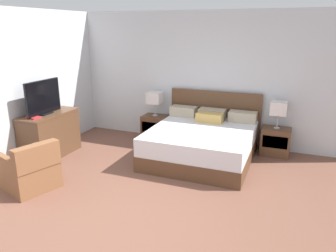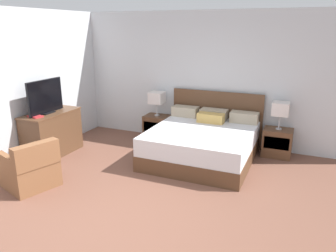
{
  "view_description": "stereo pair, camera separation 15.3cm",
  "coord_description": "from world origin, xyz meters",
  "px_view_note": "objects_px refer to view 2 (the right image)",
  "views": [
    {
      "loc": [
        1.85,
        -3.08,
        2.37
      ],
      "look_at": [
        -0.12,
        1.9,
        0.75
      ],
      "focal_mm": 35.0,
      "sensor_mm": 36.0,
      "label": 1
    },
    {
      "loc": [
        1.99,
        -3.02,
        2.37
      ],
      "look_at": [
        -0.12,
        1.9,
        0.75
      ],
      "focal_mm": 35.0,
      "sensor_mm": 36.0,
      "label": 2
    }
  ],
  "objects_px": {
    "table_lamp_left": "(157,98)",
    "book_red_cover": "(35,116)",
    "nightstand_right": "(277,143)",
    "bed": "(203,142)",
    "dresser": "(52,133)",
    "table_lamp_right": "(281,109)",
    "nightstand_left": "(157,127)",
    "armchair_by_window": "(31,169)",
    "tv": "(45,97)"
  },
  "relations": [
    {
      "from": "table_lamp_left",
      "to": "book_red_cover",
      "type": "height_order",
      "value": "table_lamp_left"
    },
    {
      "from": "nightstand_right",
      "to": "table_lamp_left",
      "type": "distance_m",
      "value": 2.6
    },
    {
      "from": "bed",
      "to": "table_lamp_left",
      "type": "bearing_deg",
      "value": 151.08
    },
    {
      "from": "bed",
      "to": "table_lamp_left",
      "type": "height_order",
      "value": "bed"
    },
    {
      "from": "bed",
      "to": "nightstand_right",
      "type": "distance_m",
      "value": 1.44
    },
    {
      "from": "nightstand_right",
      "to": "dresser",
      "type": "height_order",
      "value": "dresser"
    },
    {
      "from": "nightstand_right",
      "to": "book_red_cover",
      "type": "relative_size",
      "value": 2.11
    },
    {
      "from": "nightstand_right",
      "to": "table_lamp_right",
      "type": "height_order",
      "value": "table_lamp_right"
    },
    {
      "from": "nightstand_left",
      "to": "armchair_by_window",
      "type": "xyz_separation_m",
      "value": [
        -0.82,
        -2.81,
        0.02
      ]
    },
    {
      "from": "bed",
      "to": "nightstand_left",
      "type": "xyz_separation_m",
      "value": [
        -1.26,
        0.69,
        -0.06
      ]
    },
    {
      "from": "nightstand_left",
      "to": "dresser",
      "type": "bearing_deg",
      "value": -132.36
    },
    {
      "from": "table_lamp_left",
      "to": "dresser",
      "type": "bearing_deg",
      "value": -132.34
    },
    {
      "from": "dresser",
      "to": "tv",
      "type": "distance_m",
      "value": 0.72
    },
    {
      "from": "nightstand_left",
      "to": "nightstand_right",
      "type": "distance_m",
      "value": 2.52
    },
    {
      "from": "bed",
      "to": "nightstand_right",
      "type": "height_order",
      "value": "bed"
    },
    {
      "from": "armchair_by_window",
      "to": "nightstand_left",
      "type": "bearing_deg",
      "value": 73.79
    },
    {
      "from": "dresser",
      "to": "tv",
      "type": "relative_size",
      "value": 1.4
    },
    {
      "from": "nightstand_right",
      "to": "table_lamp_right",
      "type": "bearing_deg",
      "value": 90.0
    },
    {
      "from": "nightstand_right",
      "to": "tv",
      "type": "height_order",
      "value": "tv"
    },
    {
      "from": "nightstand_right",
      "to": "dresser",
      "type": "distance_m",
      "value": 4.3
    },
    {
      "from": "table_lamp_right",
      "to": "tv",
      "type": "xyz_separation_m",
      "value": [
        -3.98,
        -1.68,
        0.22
      ]
    },
    {
      "from": "book_red_cover",
      "to": "armchair_by_window",
      "type": "relative_size",
      "value": 0.29
    },
    {
      "from": "bed",
      "to": "table_lamp_right",
      "type": "xyz_separation_m",
      "value": [
        1.26,
        0.7,
        0.6
      ]
    },
    {
      "from": "table_lamp_right",
      "to": "tv",
      "type": "relative_size",
      "value": 0.62
    },
    {
      "from": "nightstand_left",
      "to": "table_lamp_right",
      "type": "bearing_deg",
      "value": 0.03
    },
    {
      "from": "book_red_cover",
      "to": "armchair_by_window",
      "type": "height_order",
      "value": "book_red_cover"
    },
    {
      "from": "armchair_by_window",
      "to": "table_lamp_right",
      "type": "bearing_deg",
      "value": 40.1
    },
    {
      "from": "nightstand_left",
      "to": "dresser",
      "type": "relative_size",
      "value": 0.46
    },
    {
      "from": "nightstand_left",
      "to": "book_red_cover",
      "type": "height_order",
      "value": "book_red_cover"
    },
    {
      "from": "table_lamp_left",
      "to": "table_lamp_right",
      "type": "xyz_separation_m",
      "value": [
        2.52,
        0.0,
        0.0
      ]
    },
    {
      "from": "dresser",
      "to": "book_red_cover",
      "type": "relative_size",
      "value": 4.63
    },
    {
      "from": "nightstand_right",
      "to": "table_lamp_left",
      "type": "relative_size",
      "value": 1.03
    },
    {
      "from": "table_lamp_left",
      "to": "table_lamp_right",
      "type": "distance_m",
      "value": 2.52
    },
    {
      "from": "nightstand_left",
      "to": "dresser",
      "type": "height_order",
      "value": "dresser"
    },
    {
      "from": "tv",
      "to": "armchair_by_window",
      "type": "distance_m",
      "value": 1.56
    },
    {
      "from": "dresser",
      "to": "nightstand_right",
      "type": "bearing_deg",
      "value": 21.96
    },
    {
      "from": "armchair_by_window",
      "to": "tv",
      "type": "bearing_deg",
      "value": 119.89
    },
    {
      "from": "bed",
      "to": "book_red_cover",
      "type": "relative_size",
      "value": 7.77
    },
    {
      "from": "bed",
      "to": "tv",
      "type": "bearing_deg",
      "value": -160.05
    },
    {
      "from": "bed",
      "to": "dresser",
      "type": "xyz_separation_m",
      "value": [
        -2.73,
        -0.91,
        0.1
      ]
    },
    {
      "from": "table_lamp_left",
      "to": "tv",
      "type": "bearing_deg",
      "value": -130.97
    },
    {
      "from": "dresser",
      "to": "armchair_by_window",
      "type": "bearing_deg",
      "value": -61.61
    },
    {
      "from": "bed",
      "to": "table_lamp_left",
      "type": "relative_size",
      "value": 3.77
    },
    {
      "from": "bed",
      "to": "book_red_cover",
      "type": "xyz_separation_m",
      "value": [
        -2.73,
        -1.28,
        0.52
      ]
    },
    {
      "from": "nightstand_right",
      "to": "tv",
      "type": "distance_m",
      "value": 4.41
    },
    {
      "from": "nightstand_right",
      "to": "table_lamp_left",
      "type": "bearing_deg",
      "value": 179.97
    },
    {
      "from": "nightstand_right",
      "to": "nightstand_left",
      "type": "bearing_deg",
      "value": 180.0
    },
    {
      "from": "nightstand_right",
      "to": "book_red_cover",
      "type": "bearing_deg",
      "value": -153.69
    },
    {
      "from": "table_lamp_left",
      "to": "table_lamp_right",
      "type": "relative_size",
      "value": 1.0
    },
    {
      "from": "table_lamp_left",
      "to": "bed",
      "type": "bearing_deg",
      "value": -28.92
    }
  ]
}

